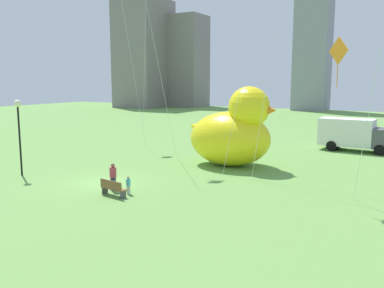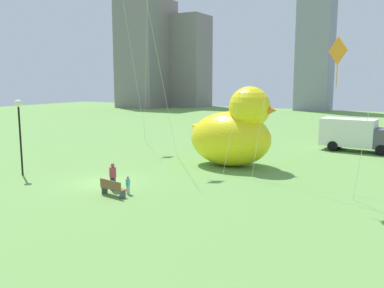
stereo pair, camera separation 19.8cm
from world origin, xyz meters
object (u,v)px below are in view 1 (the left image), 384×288
Objects in this scene: lamppost at (18,118)px; box_truck at (355,135)px; person_child at (128,184)px; person_adult at (113,176)px; giant_inflatable_duck at (233,132)px; kite_orange at (340,56)px; park_bench at (113,188)px.

lamppost is 27.41m from box_truck.
box_truck is (17.64, 20.84, -2.37)m from lamppost.
person_adult is at bearing 172.00° from person_child.
giant_inflatable_duck is 14.62m from lamppost.
person_adult is 0.25× the size of box_truck.
lamppost is at bearing 179.11° from person_child.
kite_orange is (1.55, -17.81, 5.88)m from box_truck.
person_adult is at bearing 0.24° from lamppost.
lamppost is at bearing -171.02° from kite_orange.
park_bench is 0.26× the size of box_truck.
giant_inflatable_duck is 11.78m from kite_orange.
box_truck is at bearing 67.46° from person_child.
person_child is at bearing -112.54° from box_truck.
park_bench is at bearing -121.74° from person_child.
lamppost reaches higher than box_truck.
person_adult reaches higher than person_child.
person_child is 12.70m from kite_orange.
park_bench is 23.62m from box_truck.
kite_orange is at bearing 14.65° from person_adult.
person_adult is 10.31m from giant_inflatable_duck.
lamppost is (-7.72, -0.03, 2.94)m from person_adult.
person_child is at bearing -162.82° from kite_orange.
person_child is at bearing 58.26° from park_bench.
box_truck is 18.82m from kite_orange.
box_truck is 0.78× the size of kite_orange.
giant_inflatable_duck is (1.88, 9.87, 1.91)m from person_child.
park_bench is at bearing -159.85° from kite_orange.
person_child is (0.47, 0.77, 0.08)m from park_bench.
park_bench is 0.91m from person_child.
kite_orange is at bearing 20.15° from park_bench.
person_adult is at bearing -165.35° from kite_orange.
person_child is at bearing -100.80° from giant_inflatable_duck.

